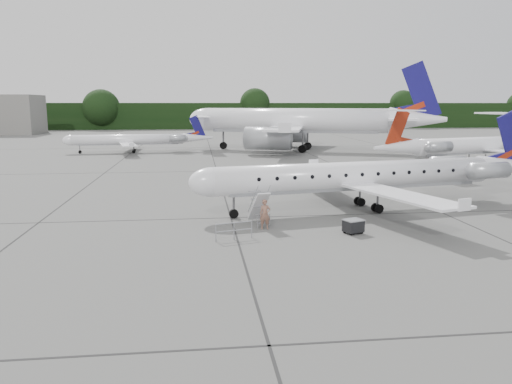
{
  "coord_description": "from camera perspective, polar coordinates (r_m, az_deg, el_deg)",
  "views": [
    {
      "loc": [
        -9.04,
        -27.23,
        7.75
      ],
      "look_at": [
        -5.46,
        3.3,
        2.3
      ],
      "focal_mm": 35.0,
      "sensor_mm": 36.0,
      "label": 1
    }
  ],
  "objects": [
    {
      "name": "bg_narrowbody",
      "position": [
        83.34,
        4.37,
        9.52
      ],
      "size": [
        46.55,
        40.32,
        14.01
      ],
      "primitive_type": null,
      "rotation": [
        0.0,
        0.0,
        -0.37
      ],
      "color": "white",
      "rests_on": "ground"
    },
    {
      "name": "bg_regional_left",
      "position": [
        82.68,
        -14.42,
        6.4
      ],
      "size": [
        23.61,
        17.95,
        5.84
      ],
      "primitive_type": null,
      "rotation": [
        0.0,
        0.0,
        0.09
      ],
      "color": "white",
      "rests_on": "ground"
    },
    {
      "name": "airstair",
      "position": [
        32.32,
        0.32,
        -1.78
      ],
      "size": [
        1.25,
        2.38,
        2.24
      ],
      "primitive_type": null,
      "rotation": [
        0.0,
        0.0,
        0.19
      ],
      "color": "white",
      "rests_on": "ground"
    },
    {
      "name": "ground",
      "position": [
        29.72,
        11.31,
        -5.26
      ],
      "size": [
        320.0,
        320.0,
        0.0
      ],
      "primitive_type": "plane",
      "color": "#5E5E5B",
      "rests_on": "ground"
    },
    {
      "name": "main_regional_jet",
      "position": [
        37.17,
        11.56,
        3.41
      ],
      "size": [
        31.14,
        24.91,
        7.15
      ],
      "primitive_type": null,
      "rotation": [
        0.0,
        0.0,
        0.19
      ],
      "color": "white",
      "rests_on": "ground"
    },
    {
      "name": "safety_railing",
      "position": [
        28.85,
        -2.53,
        -4.51
      ],
      "size": [
        2.14,
        0.68,
        1.0
      ],
      "primitive_type": null,
      "rotation": [
        0.0,
        0.0,
        0.28
      ],
      "color": "#9A9CA2",
      "rests_on": "ground"
    },
    {
      "name": "treeline",
      "position": [
        157.53,
        -3.43,
        8.68
      ],
      "size": [
        260.0,
        4.0,
        8.0
      ],
      "primitive_type": "cube",
      "color": "black",
      "rests_on": "ground"
    },
    {
      "name": "passenger",
      "position": [
        31.17,
        1.04,
        -2.57
      ],
      "size": [
        0.7,
        0.48,
        1.88
      ],
      "primitive_type": "imported",
      "rotation": [
        0.0,
        0.0,
        -0.04
      ],
      "color": "#885C4A",
      "rests_on": "ground"
    },
    {
      "name": "baggage_cart",
      "position": [
        30.77,
        11.06,
        -3.84
      ],
      "size": [
        1.31,
        1.2,
        0.92
      ],
      "primitive_type": null,
      "rotation": [
        0.0,
        0.0,
        0.38
      ],
      "color": "black",
      "rests_on": "ground"
    },
    {
      "name": "bg_regional_right",
      "position": [
        69.59,
        24.66,
        5.74
      ],
      "size": [
        32.07,
        26.87,
        7.23
      ],
      "primitive_type": null,
      "rotation": [
        0.0,
        0.0,
        3.43
      ],
      "color": "white",
      "rests_on": "ground"
    }
  ]
}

